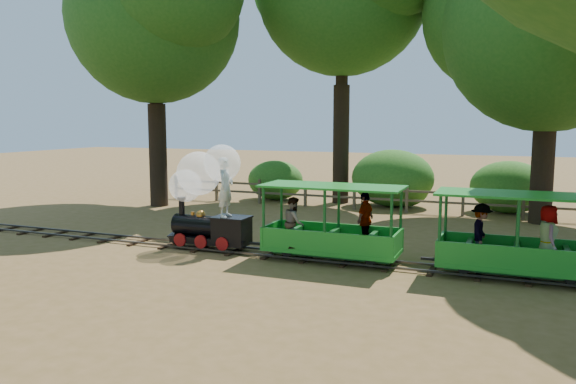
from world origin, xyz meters
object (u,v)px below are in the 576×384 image
at_px(carriage_front, 331,229).
at_px(locomotive, 205,189).
at_px(fence, 380,196).
at_px(carriage_rear, 514,242).

bearing_deg(carriage_front, locomotive, 178.83).
height_order(locomotive, carriage_front, locomotive).
distance_m(carriage_front, fence, 8.03).
relative_size(locomotive, carriage_rear, 0.84).
relative_size(locomotive, fence, 0.16).
relative_size(carriage_front, fence, 0.19).
distance_m(locomotive, fence, 8.51).
height_order(carriage_front, carriage_rear, same).
xyz_separation_m(carriage_rear, fence, (-4.68, 8.00, -0.23)).
bearing_deg(locomotive, fence, 69.94).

